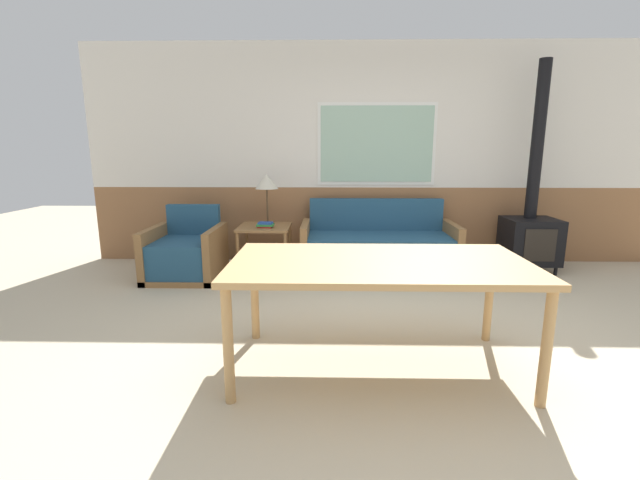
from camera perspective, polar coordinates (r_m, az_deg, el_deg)
ground_plane at (r=3.23m, az=11.59°, el=-14.44°), size 16.00×16.00×0.00m
wall_back at (r=5.50m, az=7.32°, el=11.16°), size 7.20×0.09×2.70m
couch at (r=5.15m, az=7.72°, el=-1.18°), size 1.81×0.78×0.83m
armchair at (r=5.08m, az=-17.41°, el=-1.91°), size 0.78×0.82×0.79m
side_table at (r=5.08m, az=-7.38°, el=1.00°), size 0.60×0.60×0.55m
table_lamp at (r=5.10m, az=-7.12°, el=7.59°), size 0.27×0.27×0.60m
book_stack at (r=4.95m, az=-7.30°, el=2.01°), size 0.19×0.14×0.06m
dining_table at (r=2.76m, az=7.86°, el=-3.98°), size 1.88×0.98×0.73m
wood_stove at (r=5.63m, az=26.31°, el=1.93°), size 0.59×0.53×2.41m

